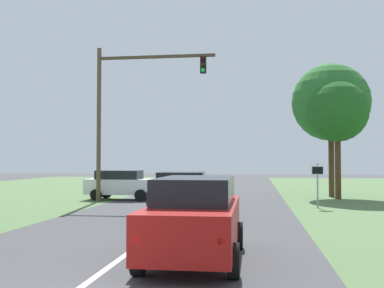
# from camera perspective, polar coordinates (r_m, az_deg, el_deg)

# --- Properties ---
(ground_plane) EXTENTS (120.00, 120.00, 0.00)m
(ground_plane) POSITION_cam_1_polar(r_m,az_deg,el_deg) (17.16, -3.05, -9.93)
(ground_plane) COLOR #424244
(red_suv_near) EXTENTS (2.20, 4.98, 1.95)m
(red_suv_near) POSITION_cam_1_polar(r_m,az_deg,el_deg) (11.00, 0.41, -9.01)
(red_suv_near) COLOR #9E1411
(red_suv_near) RESTS_ON ground_plane
(pickup_truck_lead) EXTENTS (2.52, 5.15, 1.88)m
(pickup_truck_lead) POSITION_cam_1_polar(r_m,az_deg,el_deg) (18.70, -1.27, -6.31)
(pickup_truck_lead) COLOR black
(pickup_truck_lead) RESTS_ON ground_plane
(traffic_light) EXTENTS (6.79, 0.40, 8.78)m
(traffic_light) POSITION_cam_1_polar(r_m,az_deg,el_deg) (26.32, -8.24, 5.23)
(traffic_light) COLOR brown
(traffic_light) RESTS_ON ground_plane
(keep_moving_sign) EXTENTS (0.60, 0.09, 2.21)m
(keep_moving_sign) POSITION_cam_1_polar(r_m,az_deg,el_deg) (23.50, 15.34, -4.25)
(keep_moving_sign) COLOR gray
(keep_moving_sign) RESTS_ON ground_plane
(oak_tree_right) EXTENTS (4.97, 4.97, 8.58)m
(oak_tree_right) POSITION_cam_1_polar(r_m,az_deg,el_deg) (30.99, 16.87, 4.95)
(oak_tree_right) COLOR #4C351E
(oak_tree_right) RESTS_ON ground_plane
(crossing_suv_far) EXTENTS (4.28, 2.04, 1.74)m
(crossing_suv_far) POSITION_cam_1_polar(r_m,az_deg,el_deg) (27.74, -8.70, -4.96)
(crossing_suv_far) COLOR silver
(crossing_suv_far) RESTS_ON ground_plane
(extra_tree_1) EXTENTS (3.73, 3.73, 7.21)m
(extra_tree_1) POSITION_cam_1_polar(r_m,az_deg,el_deg) (29.33, 17.62, 3.85)
(extra_tree_1) COLOR #4C351E
(extra_tree_1) RESTS_ON ground_plane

